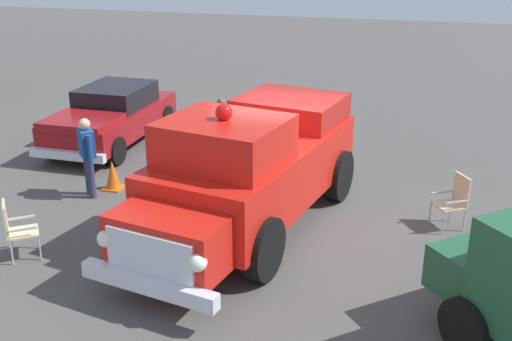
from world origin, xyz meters
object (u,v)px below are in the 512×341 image
(vintage_fire_truck, at_px, (250,167))
(lawn_chair_spare, at_px, (15,226))
(spectator_seated, at_px, (219,121))
(classic_hot_rod, at_px, (111,116))
(spectator_standing, at_px, (87,152))
(lawn_chair_near_truck, at_px, (223,125))
(traffic_cone, at_px, (113,175))
(lawn_chair_by_car, at_px, (455,198))

(vintage_fire_truck, bearing_deg, lawn_chair_spare, 122.34)
(vintage_fire_truck, xyz_separation_m, spectator_seated, (4.25, 2.07, -0.50))
(classic_hot_rod, xyz_separation_m, spectator_seated, (0.49, -2.76, -0.05))
(spectator_standing, bearing_deg, lawn_chair_spare, -176.31)
(classic_hot_rod, xyz_separation_m, lawn_chair_spare, (-5.94, -1.40, -0.16))
(lawn_chair_near_truck, distance_m, spectator_standing, 4.08)
(classic_hot_rod, relative_size, spectator_seated, 3.38)
(lawn_chair_near_truck, bearing_deg, spectator_seated, 78.55)
(vintage_fire_truck, height_order, classic_hot_rod, vintage_fire_truck)
(lawn_chair_spare, xyz_separation_m, traffic_cone, (3.16, -0.09, -0.28))
(vintage_fire_truck, distance_m, lawn_chair_near_truck, 4.69)
(spectator_standing, bearing_deg, spectator_seated, -22.41)
(lawn_chair_near_truck, bearing_deg, lawn_chair_spare, 166.86)
(lawn_chair_by_car, distance_m, spectator_standing, 7.26)
(vintage_fire_truck, relative_size, classic_hot_rod, 1.43)
(lawn_chair_near_truck, distance_m, lawn_chair_spare, 6.57)
(spectator_standing, bearing_deg, lawn_chair_near_truck, -24.23)
(lawn_chair_by_car, bearing_deg, vintage_fire_truck, 106.11)
(lawn_chair_near_truck, xyz_separation_m, spectator_standing, (-3.71, 1.67, 0.37))
(lawn_chair_by_car, height_order, spectator_standing, spectator_standing)
(vintage_fire_truck, bearing_deg, spectator_seated, 26.01)
(lawn_chair_near_truck, xyz_separation_m, spectator_seated, (0.03, 0.13, 0.11))
(lawn_chair_by_car, distance_m, traffic_cone, 6.97)
(spectator_seated, xyz_separation_m, spectator_standing, (-3.73, 1.54, 0.27))
(lawn_chair_near_truck, bearing_deg, vintage_fire_truck, -155.28)
(vintage_fire_truck, height_order, spectator_seated, vintage_fire_truck)
(lawn_chair_spare, relative_size, spectator_standing, 0.61)
(vintage_fire_truck, height_order, lawn_chair_spare, vintage_fire_truck)
(lawn_chair_spare, bearing_deg, classic_hot_rod, 13.25)
(lawn_chair_near_truck, height_order, lawn_chair_by_car, same)
(vintage_fire_truck, xyz_separation_m, lawn_chair_spare, (-2.18, 3.44, -0.61))
(vintage_fire_truck, relative_size, traffic_cone, 9.84)
(vintage_fire_truck, bearing_deg, lawn_chair_by_car, -73.89)
(classic_hot_rod, height_order, traffic_cone, classic_hot_rod)
(lawn_chair_near_truck, xyz_separation_m, lawn_chair_by_car, (-3.18, -5.56, 0.00))
(lawn_chair_near_truck, height_order, lawn_chair_spare, same)
(traffic_cone, bearing_deg, spectator_standing, 150.26)
(lawn_chair_near_truck, relative_size, lawn_chair_by_car, 1.00)
(lawn_chair_by_car, xyz_separation_m, spectator_standing, (-0.53, 7.23, 0.37))
(traffic_cone, bearing_deg, spectator_seated, -21.29)
(lawn_chair_near_truck, xyz_separation_m, traffic_cone, (-3.24, 1.40, -0.28))
(classic_hot_rod, xyz_separation_m, lawn_chair_by_car, (-2.72, -8.45, -0.16))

